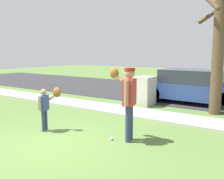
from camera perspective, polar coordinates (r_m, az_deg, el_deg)
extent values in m
plane|color=#567538|center=(8.64, 4.40, -5.30)|extent=(48.00, 48.00, 0.00)
cube|color=#B2B2AD|center=(8.71, 4.73, -4.98)|extent=(36.00, 1.20, 0.06)
cube|color=#2D2D30|center=(13.22, 15.57, -0.77)|extent=(36.00, 6.80, 0.02)
cylinder|color=navy|center=(5.84, 3.64, -7.70)|extent=(0.13, 0.13, 0.84)
cylinder|color=navy|center=(6.00, 4.07, -7.28)|extent=(0.13, 0.13, 0.84)
cube|color=#B73838|center=(5.76, 3.93, -0.59)|extent=(0.33, 0.45, 0.60)
sphere|color=#A87A5B|center=(5.71, 3.97, 3.67)|extent=(0.23, 0.23, 0.23)
cylinder|color=maroon|center=(5.71, 3.98, 4.53)|extent=(0.24, 0.24, 0.07)
cylinder|color=#A87A5B|center=(5.52, 3.23, -0.79)|extent=(0.10, 0.10, 0.56)
cylinder|color=#A87A5B|center=(6.04, 2.28, 1.89)|extent=(0.52, 0.23, 0.40)
ellipsoid|color=brown|center=(6.09, 0.52, 3.69)|extent=(0.25, 0.19, 0.26)
cylinder|color=navy|center=(6.94, -14.57, -6.60)|extent=(0.09, 0.09, 0.55)
cylinder|color=navy|center=(6.86, -15.08, -6.81)|extent=(0.09, 0.09, 0.55)
cube|color=#33478C|center=(6.80, -14.98, -2.87)|extent=(0.21, 0.29, 0.39)
sphere|color=#A87A5B|center=(6.75, -15.06, -0.53)|extent=(0.15, 0.15, 0.15)
cylinder|color=#A87A5B|center=(6.82, -13.09, -1.57)|extent=(0.34, 0.15, 0.26)
ellipsoid|color=brown|center=(6.73, -12.21, -0.62)|extent=(0.25, 0.19, 0.26)
cylinder|color=#A87A5B|center=(6.66, -15.77, -3.02)|extent=(0.06, 0.06, 0.37)
sphere|color=white|center=(6.05, -0.09, -10.92)|extent=(0.07, 0.07, 0.07)
cube|color=beige|center=(9.90, 7.28, -0.32)|extent=(0.62, 0.79, 1.11)
cylinder|color=brown|center=(8.96, 22.71, 9.49)|extent=(0.37, 0.37, 4.63)
cylinder|color=brown|center=(9.49, 22.19, 15.89)|extent=(1.05, 0.69, 0.85)
cube|color=#2D478C|center=(10.81, 17.75, -0.23)|extent=(4.50, 1.80, 0.60)
cube|color=#2D333D|center=(10.75, 17.89, 2.80)|extent=(2.47, 1.66, 0.55)
cylinder|color=black|center=(12.03, 12.46, 0.05)|extent=(0.64, 0.22, 0.64)
cylinder|color=black|center=(10.60, 9.23, -0.96)|extent=(0.64, 0.22, 0.64)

